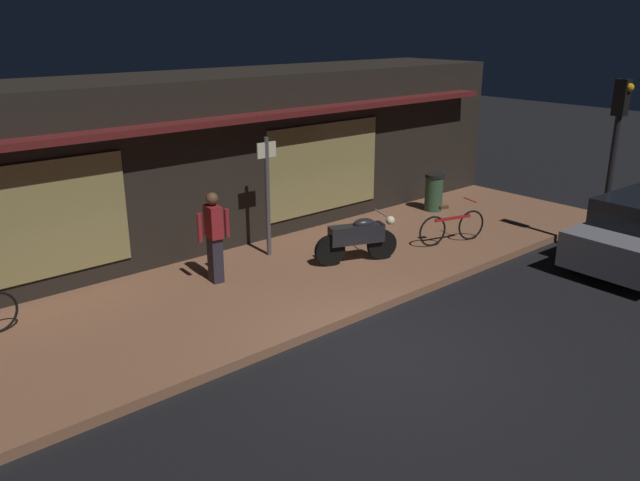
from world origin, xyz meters
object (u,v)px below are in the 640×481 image
at_px(traffic_light_pole, 616,137).
at_px(motorcycle, 358,238).
at_px(trash_bin, 434,192).
at_px(sign_post, 267,190).
at_px(bicycle_extra, 452,227).
at_px(person_bystander, 214,236).

bearing_deg(traffic_light_pole, motorcycle, 147.78).
bearing_deg(trash_bin, sign_post, 179.07).
xyz_separation_m(motorcycle, sign_post, (-1.08, 1.46, 0.86)).
bearing_deg(motorcycle, bicycle_extra, -12.14).
bearing_deg(sign_post, bicycle_extra, -30.07).
xyz_separation_m(motorcycle, trash_bin, (3.98, 1.38, -0.03)).
bearing_deg(trash_bin, traffic_light_pole, -84.54).
distance_m(person_bystander, trash_bin, 6.66).
distance_m(motorcycle, traffic_light_pole, 5.49).
bearing_deg(motorcycle, traffic_light_pole, -32.22).
relative_size(bicycle_extra, trash_bin, 1.73).
bearing_deg(person_bystander, sign_post, 17.48).
relative_size(motorcycle, trash_bin, 1.75).
bearing_deg(person_bystander, trash_bin, 3.56).
relative_size(motorcycle, traffic_light_pole, 0.45).
xyz_separation_m(motorcycle, bicycle_extra, (2.31, -0.50, -0.14)).
distance_m(person_bystander, traffic_light_pole, 8.09).
relative_size(sign_post, trash_bin, 2.58).
bearing_deg(sign_post, trash_bin, -0.93).
xyz_separation_m(person_bystander, sign_post, (1.57, 0.49, 0.48)).
bearing_deg(person_bystander, traffic_light_pole, -27.95).
distance_m(bicycle_extra, sign_post, 4.04).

